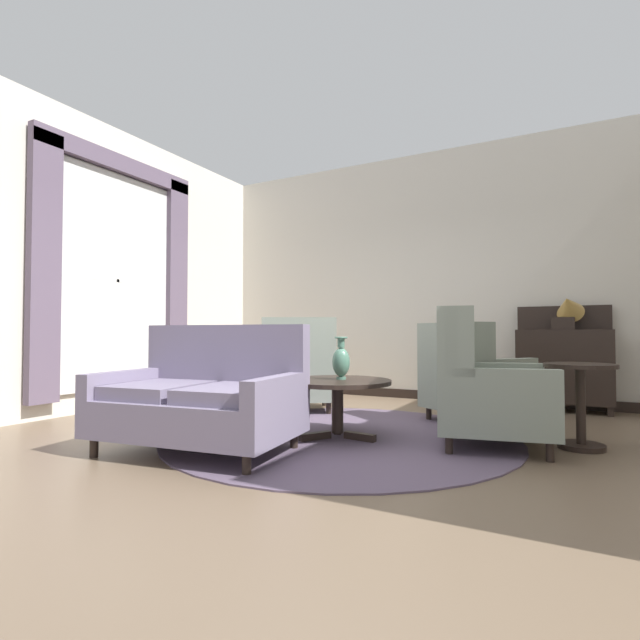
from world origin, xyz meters
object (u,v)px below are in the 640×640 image
(side_table, at_px, (581,397))
(gramophone, at_px, (567,310))
(coffee_table, at_px, (337,390))
(armchair_near_window, at_px, (470,380))
(sideboard, at_px, (564,365))
(armchair_near_sideboard, at_px, (299,372))
(porcelain_vase, at_px, (341,361))
(armchair_beside_settee, at_px, (481,389))
(settee, at_px, (203,399))

(side_table, distance_m, gramophone, 1.98)
(coffee_table, xyz_separation_m, armchair_near_window, (0.88, 1.21, 0.02))
(sideboard, height_order, gramophone, gramophone)
(coffee_table, distance_m, sideboard, 2.99)
(armchair_near_sideboard, bearing_deg, coffee_table, 102.19)
(armchair_near_window, bearing_deg, porcelain_vase, 88.72)
(sideboard, bearing_deg, armchair_beside_settee, -104.19)
(coffee_table, xyz_separation_m, armchair_near_sideboard, (-1.00, 1.05, 0.04))
(sideboard, relative_size, gramophone, 2.63)
(porcelain_vase, distance_m, side_table, 1.90)
(side_table, bearing_deg, armchair_near_window, 144.91)
(porcelain_vase, height_order, side_table, porcelain_vase)
(armchair_beside_settee, relative_size, armchair_near_sideboard, 0.97)
(settee, distance_m, side_table, 2.92)
(porcelain_vase, height_order, settee, settee)
(armchair_near_sideboard, xyz_separation_m, sideboard, (2.70, 1.41, 0.09))
(porcelain_vase, bearing_deg, coffee_table, -117.95)
(armchair_near_sideboard, height_order, armchair_near_window, armchair_near_sideboard)
(armchair_near_sideboard, relative_size, gramophone, 2.44)
(armchair_beside_settee, relative_size, sideboard, 0.90)
(coffee_table, height_order, settee, settee)
(porcelain_vase, xyz_separation_m, settee, (-0.73, -0.91, -0.26))
(coffee_table, xyz_separation_m, side_table, (1.83, 0.54, -0.01))
(side_table, relative_size, sideboard, 0.54)
(coffee_table, height_order, sideboard, sideboard)
(coffee_table, xyz_separation_m, settee, (-0.71, -0.88, -0.02))
(side_table, relative_size, gramophone, 1.42)
(coffee_table, bearing_deg, side_table, 16.52)
(side_table, bearing_deg, coffee_table, -163.48)
(armchair_beside_settee, distance_m, armchair_near_window, 1.00)
(armchair_near_window, relative_size, gramophone, 2.46)
(gramophone, bearing_deg, armchair_near_window, -126.43)
(sideboard, bearing_deg, gramophone, -62.49)
(gramophone, bearing_deg, side_table, -87.21)
(coffee_table, bearing_deg, gramophone, 53.74)
(porcelain_vase, distance_m, settee, 1.20)
(porcelain_vase, distance_m, gramophone, 2.95)
(gramophone, bearing_deg, armchair_near_sideboard, -154.15)
(settee, xyz_separation_m, armchair_near_sideboard, (-0.29, 1.93, 0.06))
(coffee_table, xyz_separation_m, armchair_beside_settee, (1.14, 0.25, 0.04))
(porcelain_vase, xyz_separation_m, gramophone, (1.72, 2.34, 0.50))
(coffee_table, bearing_deg, sideboard, 55.37)
(coffee_table, xyz_separation_m, gramophone, (1.74, 2.37, 0.74))
(armchair_beside_settee, distance_m, sideboard, 2.28)
(side_table, bearing_deg, armchair_beside_settee, -156.74)
(settee, relative_size, gramophone, 3.34)
(porcelain_vase, xyz_separation_m, sideboard, (1.68, 2.42, -0.12))
(porcelain_vase, relative_size, armchair_near_window, 0.32)
(armchair_near_sideboard, height_order, side_table, armchair_near_sideboard)
(coffee_table, distance_m, armchair_near_sideboard, 1.45)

